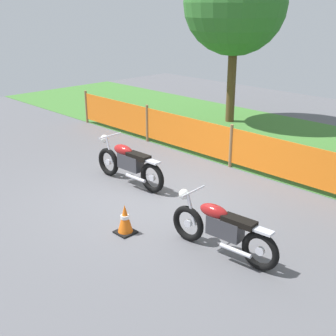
% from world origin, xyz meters
% --- Properties ---
extents(ground, '(24.00, 24.00, 0.02)m').
position_xyz_m(ground, '(0.00, 0.00, -0.01)').
color(ground, '#5B5B60').
extents(grass_verge, '(24.00, 5.41, 0.01)m').
position_xyz_m(grass_verge, '(0.00, 5.28, 0.01)').
color(grass_verge, '#427A33').
rests_on(grass_verge, ground).
extents(barrier_fence, '(11.98, 0.08, 1.05)m').
position_xyz_m(barrier_fence, '(0.00, 2.57, 0.54)').
color(barrier_fence, olive).
rests_on(barrier_fence, ground).
extents(tree_leftmost, '(3.18, 3.18, 5.31)m').
position_xyz_m(tree_leftmost, '(-2.74, 6.03, 3.70)').
color(tree_leftmost, brown).
rests_on(tree_leftmost, ground).
extents(motorcycle_lead, '(2.07, 0.61, 0.98)m').
position_xyz_m(motorcycle_lead, '(-0.90, 0.17, 0.47)').
color(motorcycle_lead, black).
rests_on(motorcycle_lead, ground).
extents(motorcycle_trailing, '(1.96, 0.58, 0.93)m').
position_xyz_m(motorcycle_trailing, '(2.37, -0.67, 0.45)').
color(motorcycle_trailing, black).
rests_on(motorcycle_trailing, ground).
extents(traffic_cone, '(0.32, 0.32, 0.53)m').
position_xyz_m(traffic_cone, '(0.79, -1.32, 0.26)').
color(traffic_cone, black).
rests_on(traffic_cone, ground).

